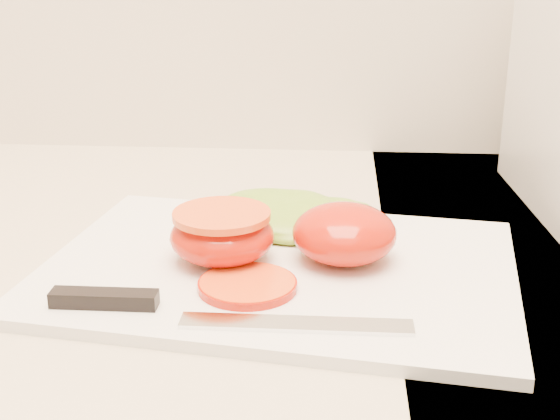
{
  "coord_description": "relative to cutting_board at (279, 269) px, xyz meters",
  "views": [
    {
      "loc": [
        0.12,
        1.0,
        1.21
      ],
      "look_at": [
        0.08,
        1.61,
        0.99
      ],
      "focal_mm": 50.0,
      "sensor_mm": 36.0,
      "label": 1
    }
  ],
  "objects": [
    {
      "name": "lettuce_leaf_1",
      "position": [
        0.04,
        0.08,
        0.02
      ],
      "size": [
        0.12,
        0.12,
        0.02
      ],
      "primitive_type": "ellipsoid",
      "rotation": [
        0.0,
        0.0,
        0.67
      ],
      "color": "#8EC333",
      "rests_on": "cutting_board"
    },
    {
      "name": "lettuce_leaf_0",
      "position": [
        -0.0,
        0.08,
        0.02
      ],
      "size": [
        0.15,
        0.11,
        0.03
      ],
      "primitive_type": "ellipsoid",
      "rotation": [
        0.0,
        0.0,
        -0.13
      ],
      "color": "#8EC333",
      "rests_on": "cutting_board"
    },
    {
      "name": "cutting_board",
      "position": [
        0.0,
        0.0,
        0.0
      ],
      "size": [
        0.43,
        0.34,
        0.01
      ],
      "primitive_type": "cube",
      "rotation": [
        0.0,
        0.0,
        -0.14
      ],
      "color": "white",
      "rests_on": "counter"
    },
    {
      "name": "tomato_slice_0",
      "position": [
        -0.02,
        -0.05,
        0.01
      ],
      "size": [
        0.08,
        0.08,
        0.01
      ],
      "primitive_type": "cylinder",
      "color": "orange",
      "rests_on": "cutting_board"
    },
    {
      "name": "knife",
      "position": [
        -0.07,
        -0.1,
        0.01
      ],
      "size": [
        0.27,
        0.04,
        0.01
      ],
      "rotation": [
        0.0,
        0.0,
        0.0
      ],
      "color": "silver",
      "rests_on": "cutting_board"
    },
    {
      "name": "tomato_half_cut",
      "position": [
        -0.05,
        0.0,
        0.03
      ],
      "size": [
        0.09,
        0.09,
        0.04
      ],
      "color": "#BA1B00",
      "rests_on": "cutting_board"
    },
    {
      "name": "tomato_half_dome",
      "position": [
        0.05,
        0.01,
        0.03
      ],
      "size": [
        0.09,
        0.09,
        0.05
      ],
      "primitive_type": "ellipsoid",
      "color": "#BA1B00",
      "rests_on": "cutting_board"
    }
  ]
}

